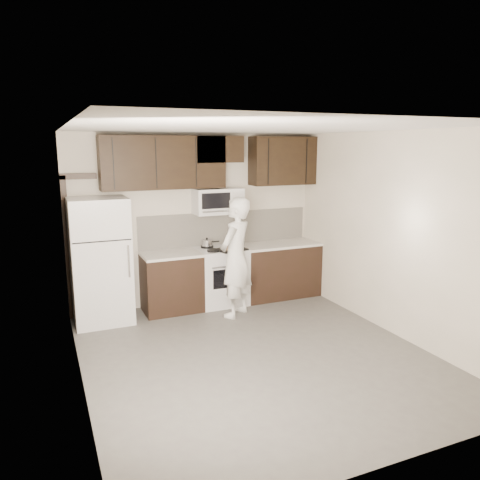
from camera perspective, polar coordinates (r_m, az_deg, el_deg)
floor at (r=5.88m, az=1.90°, el=-13.78°), size 4.50×4.50×0.00m
back_wall at (r=7.51m, az=-5.35°, el=2.52°), size 4.00×0.00×4.00m
ceiling at (r=5.32m, az=2.09°, el=13.54°), size 4.50×4.50×0.00m
counter_run at (r=7.62m, az=-0.17°, el=-4.18°), size 2.95×0.64×0.91m
stove at (r=7.51m, az=-2.31°, el=-4.39°), size 0.76×0.66×0.94m
backsplash at (r=7.69m, az=-1.76°, el=1.49°), size 2.90×0.02×0.54m
upper_cabinets at (r=7.32m, az=-3.49°, el=9.66°), size 3.48×0.35×0.78m
microwave at (r=7.38m, az=-2.71°, el=4.76°), size 0.76×0.42×0.40m
refrigerator at (r=6.93m, az=-16.64°, el=-2.45°), size 0.80×0.76×1.80m
door_trim at (r=7.14m, az=-20.05°, el=0.59°), size 0.50×0.08×2.12m
saucepan at (r=7.46m, az=-4.03°, el=-0.43°), size 0.30×0.17×0.16m
baking_tray at (r=7.27m, az=-1.08°, el=-1.15°), size 0.50×0.42×0.02m
pizza at (r=7.26m, az=-1.08°, el=-0.98°), size 0.36×0.36×0.02m
person at (r=6.88m, az=-0.53°, el=-2.14°), size 0.77×0.74×1.78m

